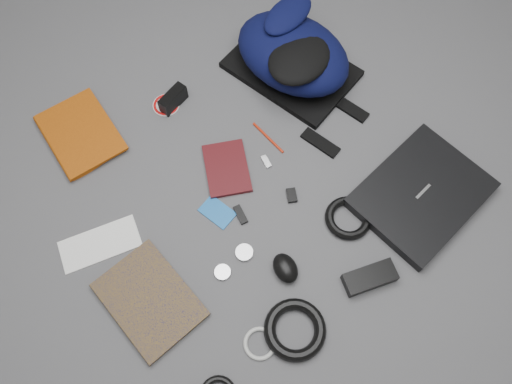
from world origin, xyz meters
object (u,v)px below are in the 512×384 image
textbook_red (51,149)px  comic_book (119,325)px  dvd_case (227,168)px  power_brick (370,278)px  compact_camera (173,99)px  backpack (293,53)px  laptop (421,194)px  mouse (285,268)px

textbook_red → comic_book: size_ratio=0.97×
textbook_red → dvd_case: textbook_red is taller
textbook_red → power_brick: (0.58, -0.82, 0.00)m
compact_camera → comic_book: bearing=-150.9°
textbook_red → power_brick: size_ratio=1.85×
textbook_red → comic_book: textbook_red is taller
backpack → textbook_red: bearing=150.9°
compact_camera → power_brick: compact_camera is taller
dvd_case → textbook_red: bearing=162.4°
backpack → compact_camera: bearing=147.7°
textbook_red → laptop: bearing=-41.9°
power_brick → laptop: bearing=35.8°
mouse → backpack: bearing=60.0°
dvd_case → power_brick: size_ratio=1.23×
textbook_red → mouse: 0.79m
power_brick → compact_camera: bearing=115.7°
comic_book → power_brick: size_ratio=1.91×
compact_camera → power_brick: bearing=-98.0°
textbook_red → compact_camera: 0.40m
laptop → dvd_case: (-0.43, 0.37, -0.01)m
backpack → comic_book: size_ratio=1.57×
laptop → power_brick: laptop is taller
backpack → textbook_red: 0.80m
backpack → dvd_case: size_ratio=2.43×
compact_camera → mouse: (0.00, -0.64, -0.00)m
comic_book → dvd_case: size_ratio=1.55×
comic_book → textbook_red: bearing=75.6°
textbook_red → comic_book: (-0.05, -0.58, -0.00)m
backpack → power_brick: size_ratio=3.00×
textbook_red → mouse: (0.40, -0.68, 0.01)m
backpack → mouse: (-0.38, -0.55, -0.07)m
backpack → mouse: 0.67m
laptop → comic_book: 0.91m
compact_camera → mouse: compact_camera is taller
backpack → laptop: size_ratio=1.17×
dvd_case → mouse: bearing=-72.8°
backpack → compact_camera: size_ratio=4.32×
backpack → power_brick: (-0.21, -0.69, -0.07)m
comic_book → compact_camera: compact_camera is taller
laptop → textbook_red: laptop is taller
laptop → textbook_red: (-0.85, 0.70, -0.00)m
backpack → laptop: bearing=-102.7°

